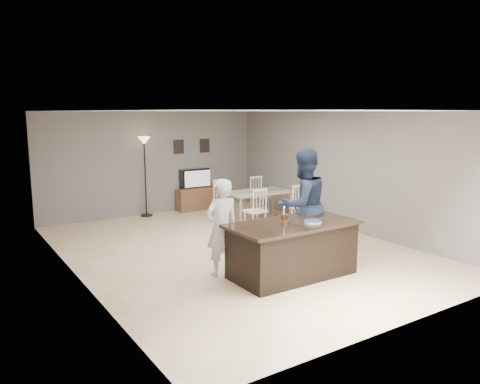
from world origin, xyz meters
TOP-DOWN VIEW (x-y plane):
  - floor at (0.00, 0.00)m, footprint 8.00×8.00m
  - room_shell at (0.00, 0.00)m, footprint 8.00×8.00m
  - kitchen_island at (0.00, -1.80)m, footprint 2.15×1.10m
  - tv_console at (1.20, 3.77)m, footprint 1.20×0.40m
  - television at (1.20, 3.84)m, footprint 0.91×0.12m
  - tv_screen_glow at (1.20, 3.76)m, footprint 0.78×0.00m
  - picture_frames at (1.15, 3.98)m, footprint 1.10×0.02m
  - doorway at (-2.99, -2.30)m, footprint 0.00×2.10m
  - woman at (-0.95, -1.13)m, footprint 0.60×0.40m
  - man at (0.68, -1.25)m, footprint 1.01×0.80m
  - birthday_cake at (-0.02, -1.60)m, footprint 0.15×0.15m
  - plate_stack at (0.27, -1.99)m, footprint 0.28×0.28m
  - dining_table at (1.76, 1.68)m, footprint 1.63×1.84m
  - floor_lamp at (-0.30, 3.79)m, footprint 0.31×0.31m

SIDE VIEW (x-z plane):
  - floor at x=0.00m, z-range 0.00..0.00m
  - tv_console at x=1.20m, z-range 0.00..0.60m
  - kitchen_island at x=0.00m, z-range 0.00..0.90m
  - dining_table at x=1.76m, z-range 0.14..1.12m
  - woman at x=-0.95m, z-range 0.00..1.62m
  - television at x=1.20m, z-range 0.60..1.13m
  - tv_screen_glow at x=1.20m, z-range 0.48..1.26m
  - plate_stack at x=0.27m, z-range 0.90..0.94m
  - birthday_cake at x=-0.02m, z-range 0.84..1.07m
  - man at x=0.68m, z-range 0.00..2.05m
  - doorway at x=-2.99m, z-range -0.07..2.58m
  - floor_lamp at x=-0.30m, z-range 0.57..2.63m
  - room_shell at x=0.00m, z-range -2.32..5.68m
  - picture_frames at x=1.15m, z-range 1.56..1.94m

